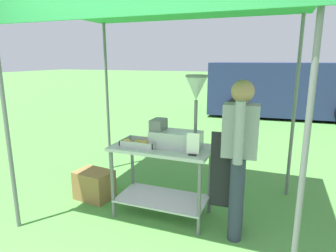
{
  "coord_description": "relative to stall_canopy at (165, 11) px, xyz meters",
  "views": [
    {
      "loc": [
        1.02,
        -1.59,
        1.8
      ],
      "look_at": [
        -0.17,
        1.52,
        1.03
      ],
      "focal_mm": 31.18,
      "sensor_mm": 36.0,
      "label": 1
    }
  ],
  "objects": [
    {
      "name": "ground_plane",
      "position": [
        0.17,
        4.58,
        -2.29
      ],
      "size": [
        70.0,
        70.0,
        0.0
      ],
      "primitive_type": "plane",
      "color": "#519342"
    },
    {
      "name": "stall_canopy",
      "position": [
        0.0,
        0.0,
        0.0
      ],
      "size": [
        2.97,
        2.08,
        2.38
      ],
      "color": "slate",
      "rests_on": "ground"
    },
    {
      "name": "donut_cart",
      "position": [
        0.0,
        -0.1,
        -1.69
      ],
      "size": [
        1.12,
        0.59,
        0.84
      ],
      "color": "#B7B7BC",
      "rests_on": "ground"
    },
    {
      "name": "donut_tray",
      "position": [
        -0.24,
        -0.16,
        -1.42
      ],
      "size": [
        0.41,
        0.27,
        0.07
      ],
      "color": "#B7B7BC",
      "rests_on": "donut_cart"
    },
    {
      "name": "donut_fryer",
      "position": [
        0.2,
        -0.06,
        -1.18
      ],
      "size": [
        0.61,
        0.28,
        0.8
      ],
      "color": "#B7B7BC",
      "rests_on": "donut_cart"
    },
    {
      "name": "menu_sign",
      "position": [
        0.41,
        -0.27,
        -1.35
      ],
      "size": [
        0.13,
        0.05,
        0.23
      ],
      "color": "black",
      "rests_on": "donut_cart"
    },
    {
      "name": "vendor",
      "position": [
        0.86,
        -0.18,
        -1.39
      ],
      "size": [
        0.46,
        0.53,
        1.61
      ],
      "color": "#2D3347",
      "rests_on": "ground"
    },
    {
      "name": "supply_crate",
      "position": [
        -0.99,
        -0.02,
        -2.1
      ],
      "size": [
        0.5,
        0.4,
        0.37
      ],
      "color": "olive",
      "rests_on": "ground"
    },
    {
      "name": "van_navy",
      "position": [
        1.46,
        7.0,
        -1.41
      ],
      "size": [
        4.97,
        2.39,
        1.69
      ],
      "color": "navy",
      "rests_on": "ground"
    }
  ]
}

